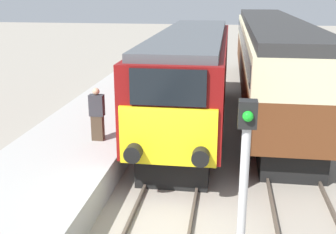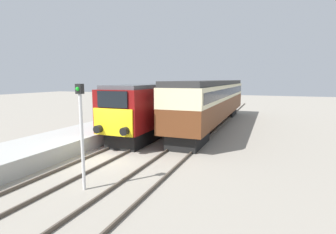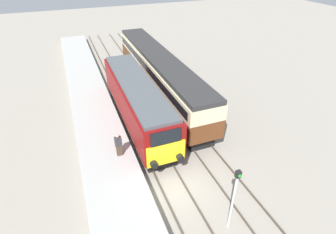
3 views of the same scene
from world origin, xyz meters
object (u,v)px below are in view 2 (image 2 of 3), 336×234
passenger_carriage (214,99)px  person_on_platform (98,117)px  signal_post (81,128)px  locomotive (159,106)px

passenger_carriage → person_on_platform: size_ratio=11.75×
passenger_carriage → signal_post: passenger_carriage is taller
locomotive → signal_post: bearing=-81.2°
person_on_platform → signal_post: signal_post is taller
person_on_platform → locomotive: bearing=60.1°
locomotive → person_on_platform: bearing=-119.9°
locomotive → passenger_carriage: bearing=52.2°
locomotive → passenger_carriage: (3.40, 4.38, 0.34)m
passenger_carriage → signal_post: 15.47m
locomotive → signal_post: signal_post is taller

